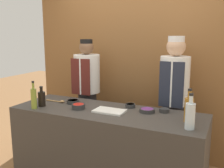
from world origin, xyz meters
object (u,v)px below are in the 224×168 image
at_px(sauce_bowl_purple, 147,110).
at_px(bottle_amber, 189,109).
at_px(sauce_bowl_orange, 130,105).
at_px(bottle_oil, 34,98).
at_px(chef_right, 173,100).
at_px(cutting_board, 109,111).
at_px(bottle_soy, 42,98).
at_px(sauce_bowl_white, 164,110).
at_px(chef_left, 87,94).
at_px(wooden_spoon, 58,101).
at_px(sauce_bowl_yellow, 73,101).
at_px(bottle_clear, 190,115).
at_px(sauce_bowl_red, 78,106).

height_order(sauce_bowl_purple, bottle_amber, bottle_amber).
relative_size(sauce_bowl_orange, bottle_oil, 0.36).
xyz_separation_m(bottle_oil, chef_right, (1.41, 0.90, -0.09)).
xyz_separation_m(cutting_board, bottle_soy, (-0.83, -0.14, 0.08)).
distance_m(cutting_board, bottle_amber, 0.85).
height_order(sauce_bowl_purple, chef_right, chef_right).
distance_m(sauce_bowl_white, chef_right, 0.40).
relative_size(sauce_bowl_purple, chef_left, 0.10).
bearing_deg(sauce_bowl_white, bottle_soy, -164.65).
distance_m(bottle_amber, wooden_spoon, 1.61).
relative_size(bottle_soy, chef_right, 0.14).
bearing_deg(bottle_amber, wooden_spoon, 177.98).
distance_m(sauce_bowl_white, bottle_oil, 1.49).
bearing_deg(bottle_amber, chef_left, 158.04).
xyz_separation_m(sauce_bowl_yellow, wooden_spoon, (-0.20, -0.04, -0.01)).
bearing_deg(chef_right, bottle_amber, -65.49).
xyz_separation_m(sauce_bowl_purple, bottle_soy, (-1.21, -0.30, 0.07)).
height_order(bottle_clear, bottle_amber, same).
distance_m(sauce_bowl_white, bottle_clear, 0.53).
distance_m(sauce_bowl_purple, chef_right, 0.52).
distance_m(bottle_clear, bottle_soy, 1.72).
height_order(sauce_bowl_orange, cutting_board, sauce_bowl_orange).
xyz_separation_m(sauce_bowl_yellow, bottle_soy, (-0.26, -0.27, 0.07)).
bearing_deg(cutting_board, bottle_amber, 2.36).
height_order(bottle_soy, chef_left, chef_left).
bearing_deg(cutting_board, sauce_bowl_white, 23.62).
height_order(sauce_bowl_purple, chef_left, chef_left).
bearing_deg(bottle_clear, bottle_amber, 102.25).
bearing_deg(chef_left, chef_right, -0.00).
xyz_separation_m(bottle_soy, wooden_spoon, (0.07, 0.23, -0.08)).
bearing_deg(bottle_oil, sauce_bowl_red, 24.16).
xyz_separation_m(sauce_bowl_orange, chef_left, (-0.81, 0.38, -0.02)).
relative_size(sauce_bowl_purple, bottle_oil, 0.52).
xyz_separation_m(sauce_bowl_orange, sauce_bowl_red, (-0.52, -0.31, 0.01)).
relative_size(sauce_bowl_red, cutting_board, 0.45).
xyz_separation_m(sauce_bowl_yellow, sauce_bowl_purple, (0.95, 0.03, 0.00)).
height_order(bottle_oil, bottle_soy, bottle_oil).
relative_size(bottle_clear, bottle_soy, 1.38).
distance_m(sauce_bowl_white, bottle_amber, 0.37).
bearing_deg(sauce_bowl_white, sauce_bowl_yellow, -174.22).
bearing_deg(sauce_bowl_purple, bottle_clear, -32.54).
height_order(sauce_bowl_white, bottle_clear, bottle_clear).
xyz_separation_m(sauce_bowl_orange, bottle_soy, (-0.97, -0.40, 0.07)).
distance_m(bottle_oil, chef_right, 1.67).
distance_m(sauce_bowl_orange, sauce_bowl_red, 0.60).
relative_size(sauce_bowl_red, bottle_oil, 0.47).
height_order(sauce_bowl_orange, bottle_clear, bottle_clear).
xyz_separation_m(bottle_clear, wooden_spoon, (-1.65, 0.25, -0.12)).
relative_size(sauce_bowl_yellow, bottle_amber, 0.46).
distance_m(sauce_bowl_orange, sauce_bowl_white, 0.41).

